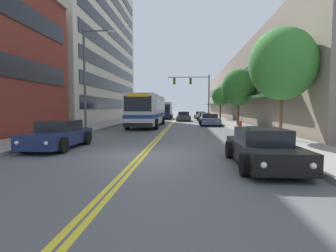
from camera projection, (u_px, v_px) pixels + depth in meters
ground_plane at (176, 118)px, 47.38m from camera, size 240.00×240.00×0.00m
sidewalk_left at (138, 118)px, 47.86m from camera, size 2.98×106.00×0.16m
sidewalk_right at (215, 118)px, 46.89m from camera, size 2.98×106.00×0.16m
centre_line at (176, 118)px, 47.38m from camera, size 0.34×106.00×0.01m
office_tower_left at (74, 44)px, 38.38m from camera, size 12.08×27.96×22.53m
storefront_row_right at (248, 92)px, 46.17m from camera, size 9.10×68.00×9.46m
city_bus at (148, 109)px, 27.09m from camera, size 2.87×11.57×3.16m
car_navy_parked_left_near at (59, 135)px, 12.49m from camera, size 1.98×4.46×1.32m
car_white_parked_left_mid at (145, 117)px, 38.57m from camera, size 2.14×4.51×1.27m
car_black_parked_right_foreground at (262, 149)px, 8.67m from camera, size 1.97×4.46×1.24m
car_beige_parked_right_mid at (200, 115)px, 47.43m from camera, size 2.15×4.50×1.24m
car_charcoal_parked_right_far at (204, 117)px, 38.24m from camera, size 2.14×4.31×1.22m
car_slate_blue_parked_right_end at (209, 120)px, 28.50m from camera, size 2.18×4.25×1.27m
car_dark_grey_moving_lead at (184, 117)px, 38.28m from camera, size 2.05×4.46×1.37m
box_truck at (165, 110)px, 46.04m from camera, size 2.60×7.08×2.89m
traffic_signal_mast at (195, 88)px, 39.85m from camera, size 6.29×0.38×6.93m
street_lamp_left_near at (89, 72)px, 18.16m from camera, size 2.26×0.28×7.35m
street_tree_right_near at (282, 64)px, 14.60m from camera, size 3.65×3.65×6.21m
street_tree_right_mid at (239, 87)px, 26.85m from camera, size 3.37×3.37×5.74m
street_tree_right_far at (220, 96)px, 40.77m from camera, size 2.70×2.70×5.10m
fire_hydrant at (240, 126)px, 20.16m from camera, size 0.31×0.23×0.75m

